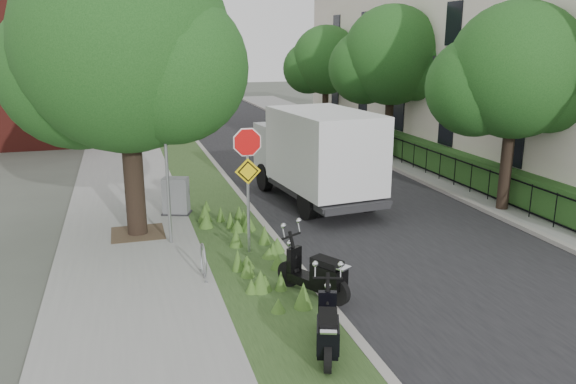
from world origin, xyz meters
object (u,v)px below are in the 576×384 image
object	(u,v)px
sign_assembly	(248,165)
box_truck	(316,152)
utility_cabinet	(176,197)
scooter_near	(320,278)
scooter_far	(328,335)

from	to	relation	value
sign_assembly	box_truck	bearing A→B (deg)	52.05
utility_cabinet	scooter_near	bearing A→B (deg)	-71.77
box_truck	utility_cabinet	size ratio (longest dim) A/B	5.43
scooter_near	utility_cabinet	size ratio (longest dim) A/B	1.51
scooter_near	box_truck	xyz separation A→B (m)	(2.37, 7.01, 1.16)
sign_assembly	scooter_far	size ratio (longest dim) A/B	1.90
sign_assembly	utility_cabinet	xyz separation A→B (m)	(-1.40, 3.75, -1.67)
scooter_near	scooter_far	world-z (taller)	scooter_near
scooter_far	utility_cabinet	xyz separation A→B (m)	(-1.58, 8.80, 0.13)
sign_assembly	box_truck	distance (m)	5.19
scooter_far	sign_assembly	bearing A→B (deg)	92.00
scooter_near	utility_cabinet	world-z (taller)	utility_cabinet
utility_cabinet	box_truck	bearing A→B (deg)	3.99
utility_cabinet	scooter_far	bearing A→B (deg)	-79.84
scooter_near	box_truck	size ratio (longest dim) A/B	0.28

